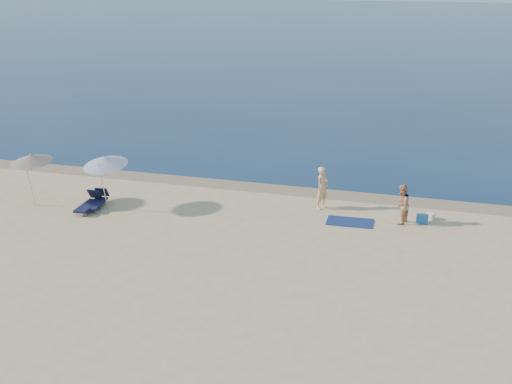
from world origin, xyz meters
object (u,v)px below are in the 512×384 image
Objects in this scene: person_left at (322,188)px; blue_cooler at (422,219)px; person_right at (401,204)px; umbrella_near at (105,161)px.

blue_cooler is at bearing -70.81° from person_left.
person_left is 3.67m from person_right.
person_left is at bearing -87.85° from person_right.
umbrella_near reaches higher than person_right.
umbrella_near is (-12.92, -1.75, 1.37)m from person_right.
blue_cooler is at bearing 21.29° from umbrella_near.
umbrella_near is (-9.36, -2.64, 1.27)m from person_left.
person_left is 3.90× the size of blue_cooler.
person_left is at bearing 28.50° from umbrella_near.
blue_cooler is 0.19× the size of umbrella_near.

